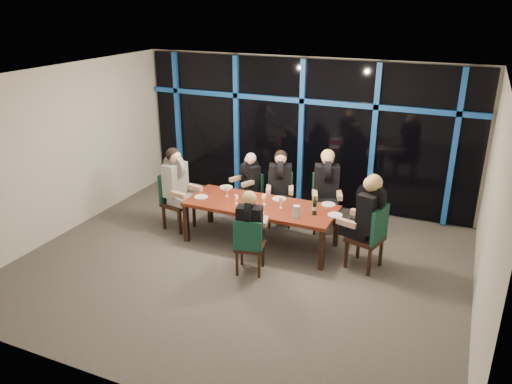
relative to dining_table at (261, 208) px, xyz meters
The scene contains 29 objects.
room 1.56m from the dining_table, 90.00° to the right, with size 7.04×7.00×3.02m.
window_wall 2.30m from the dining_table, 89.70° to the left, with size 6.86×0.43×2.94m.
dining_table is the anchor object (origin of this frame).
chair_far_left 1.25m from the dining_table, 121.03° to the left, with size 0.55×0.55×0.88m.
chair_far_mid 0.97m from the dining_table, 90.37° to the left, with size 0.59×0.59×0.99m.
chair_far_right 1.36m from the dining_table, 51.33° to the left, with size 0.63×0.63×1.06m.
chair_end_left 1.75m from the dining_table, behind, with size 0.57×0.57×1.06m.
chair_end_right 1.93m from the dining_table, ahead, with size 0.62×0.62×1.09m.
chair_near_mid 1.06m from the dining_table, 76.70° to the right, with size 0.52×0.52×0.94m.
diner_far_left 1.21m from the dining_table, 124.00° to the left, with size 0.56×0.61×0.86m.
diner_far_mid 0.92m from the dining_table, 88.60° to the left, with size 0.60×0.68×0.97m.
diner_far_right 1.35m from the dining_table, 47.99° to the left, with size 0.64×0.72×1.03m.
diner_end_left 1.69m from the dining_table, behind, with size 0.70×0.58×1.04m.
diner_end_right 1.88m from the dining_table, ahead, with size 0.73×0.63×1.06m.
diner_near_mid 0.99m from the dining_table, 76.64° to the right, with size 0.52×0.63×0.92m.
plate_far_left 1.03m from the dining_table, 152.16° to the left, with size 0.24×0.24×0.01m, color white.
plate_far_mid 0.41m from the dining_table, 59.16° to the left, with size 0.24×0.24×0.01m, color white.
plate_far_right 1.16m from the dining_table, 22.58° to the left, with size 0.24×0.24×0.01m, color white.
plate_end_left 1.11m from the dining_table, behind, with size 0.24×0.24×0.01m, color white.
plate_end_right 1.28m from the dining_table, ahead, with size 0.24×0.24×0.01m, color white.
plate_near_mid 0.41m from the dining_table, 75.53° to the right, with size 0.24×0.24×0.01m, color white.
wine_bottle 0.99m from the dining_table, ahead, with size 0.07×0.07×0.31m.
water_pitcher 0.80m from the dining_table, 19.42° to the right, with size 0.12×0.11×0.20m.
tea_light 0.21m from the dining_table, 128.85° to the right, with size 0.05×0.05×0.03m, color #F3A749.
wine_glass_a 0.46m from the dining_table, 160.92° to the right, with size 0.06×0.06×0.16m.
wine_glass_b 0.21m from the dining_table, 20.38° to the left, with size 0.07×0.07×0.18m.
wine_glass_c 0.42m from the dining_table, ahead, with size 0.07×0.07×0.19m.
wine_glass_d 0.73m from the dining_table, behind, with size 0.07×0.07×0.19m.
wine_glass_e 0.95m from the dining_table, ahead, with size 0.07×0.07×0.17m.
Camera 1 is at (3.08, -6.46, 4.08)m, focal length 35.00 mm.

